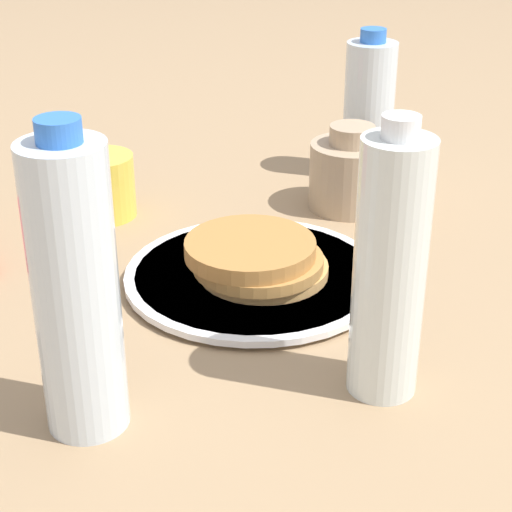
{
  "coord_description": "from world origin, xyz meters",
  "views": [
    {
      "loc": [
        -0.77,
        0.24,
        0.44
      ],
      "look_at": [
        -0.0,
        -0.02,
        0.03
      ],
      "focal_mm": 60.0,
      "sensor_mm": 36.0,
      "label": 1
    }
  ],
  "objects": [
    {
      "name": "juice_glass",
      "position": [
        0.23,
        0.11,
        0.04
      ],
      "size": [
        0.08,
        0.08,
        0.08
      ],
      "color": "yellow",
      "rests_on": "ground_plane"
    },
    {
      "name": "water_bottle_mid",
      "position": [
        0.26,
        -0.27,
        0.09
      ],
      "size": [
        0.07,
        0.07,
        0.2
      ],
      "color": "silver",
      "rests_on": "ground_plane"
    },
    {
      "name": "water_bottle_far",
      "position": [
        -0.22,
        -0.06,
        0.12
      ],
      "size": [
        0.06,
        0.06,
        0.25
      ],
      "color": "silver",
      "rests_on": "ground_plane"
    },
    {
      "name": "ground_plane",
      "position": [
        0.0,
        0.0,
        0.0
      ],
      "size": [
        4.0,
        4.0,
        0.0
      ],
      "primitive_type": "plane",
      "color": "#9E7F5B"
    },
    {
      "name": "pancake_stack",
      "position": [
        -0.01,
        -0.02,
        0.03
      ],
      "size": [
        0.14,
        0.15,
        0.04
      ],
      "color": "tan",
      "rests_on": "plate"
    },
    {
      "name": "cream_jug",
      "position": [
        0.16,
        -0.2,
        0.05
      ],
      "size": [
        0.1,
        0.1,
        0.11
      ],
      "color": "tan",
      "rests_on": "ground_plane"
    },
    {
      "name": "plate",
      "position": [
        -0.0,
        -0.02,
        0.01
      ],
      "size": [
        0.28,
        0.28,
        0.01
      ],
      "color": "white",
      "rests_on": "ground_plane"
    },
    {
      "name": "water_bottle_near",
      "position": [
        -0.19,
        0.19,
        0.12
      ],
      "size": [
        0.07,
        0.07,
        0.26
      ],
      "color": "silver",
      "rests_on": "ground_plane"
    }
  ]
}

